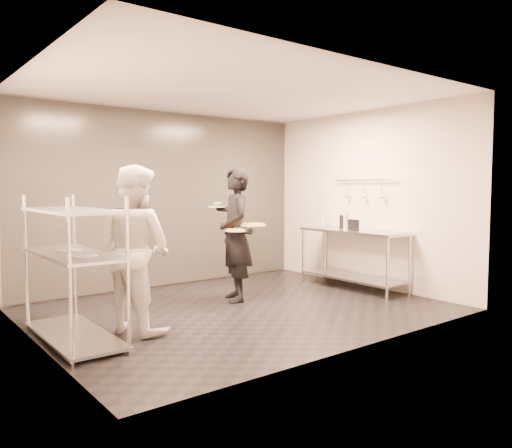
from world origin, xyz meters
TOP-DOWN VIEW (x-y plane):
  - room_shell at (0.00, 1.18)m, footprint 5.00×4.00m
  - pass_rack at (-2.15, -0.00)m, footprint 0.60×1.60m
  - prep_counter at (2.18, 0.00)m, footprint 0.60×1.80m
  - utensil_rail at (2.43, -0.00)m, footprint 0.07×1.20m
  - waiter at (0.23, 0.44)m, footprint 0.67×0.80m
  - chef at (-1.51, -0.10)m, footprint 0.95×1.07m
  - pizza_plate_near at (0.16, 0.28)m, footprint 0.35×0.35m
  - pizza_plate_far at (0.37, 0.21)m, footprint 0.36×0.36m
  - salad_plate at (0.12, 0.71)m, footprint 0.29×0.29m
  - pos_monitor at (2.06, -0.08)m, footprint 0.05×0.24m
  - bottle_green at (2.02, 0.02)m, footprint 0.08×0.08m
  - bottle_clear at (2.31, 0.80)m, footprint 0.06×0.06m
  - bottle_dark at (2.22, 0.29)m, footprint 0.06×0.06m

SIDE VIEW (x-z plane):
  - prep_counter at x=2.18m, z-range 0.17..1.09m
  - pass_rack at x=-2.15m, z-range 0.02..1.52m
  - chef at x=-1.51m, z-range 0.00..1.82m
  - waiter at x=0.23m, z-range 0.00..1.86m
  - pos_monitor at x=2.06m, z-range 0.92..1.09m
  - pizza_plate_near at x=0.16m, z-range 0.98..1.04m
  - bottle_clear at x=2.31m, z-range 0.92..1.12m
  - bottle_dark at x=2.22m, z-range 0.92..1.14m
  - bottle_green at x=2.02m, z-range 0.92..1.20m
  - pizza_plate_far at x=0.37m, z-range 1.05..1.10m
  - salad_plate at x=0.12m, z-range 1.29..1.37m
  - room_shell at x=0.00m, z-range 0.00..2.80m
  - utensil_rail at x=2.43m, z-range 1.39..1.70m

